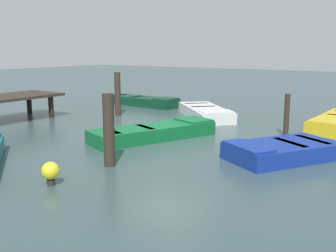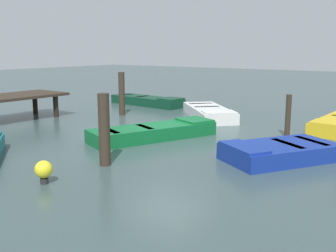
{
  "view_description": "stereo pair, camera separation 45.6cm",
  "coord_description": "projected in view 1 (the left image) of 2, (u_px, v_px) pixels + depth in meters",
  "views": [
    {
      "loc": [
        -9.99,
        -6.63,
        2.69
      ],
      "look_at": [
        0.0,
        0.0,
        0.35
      ],
      "focal_mm": 42.75,
      "sensor_mm": 36.0,
      "label": 1
    },
    {
      "loc": [
        -9.73,
        -7.01,
        2.69
      ],
      "look_at": [
        0.0,
        0.0,
        0.35
      ],
      "focal_mm": 42.75,
      "sensor_mm": 36.0,
      "label": 2
    }
  ],
  "objects": [
    {
      "name": "mooring_piling_far_left",
      "position": [
        109.0,
        130.0,
        9.14
      ],
      "size": [
        0.26,
        0.26,
        1.69
      ],
      "primitive_type": "cylinder",
      "color": "#33281E",
      "rests_on": "ground_plane"
    },
    {
      "name": "mooring_piling_center",
      "position": [
        287.0,
        115.0,
        12.27
      ],
      "size": [
        0.16,
        0.16,
        1.32
      ],
      "primitive_type": "cylinder",
      "color": "#33281E",
      "rests_on": "ground_plane"
    },
    {
      "name": "ground_plane",
      "position": [
        168.0,
        137.0,
        12.28
      ],
      "size": [
        80.0,
        80.0,
        0.0
      ],
      "primitive_type": "plane",
      "color": "#384C4C"
    },
    {
      "name": "rowboat_green",
      "position": [
        155.0,
        132.0,
        12.05
      ],
      "size": [
        4.07,
        2.54,
        0.46
      ],
      "rotation": [
        0.0,
        0.0,
        5.9
      ],
      "color": "#0F602D",
      "rests_on": "ground_plane"
    },
    {
      "name": "rowboat_dark_green",
      "position": [
        142.0,
        101.0,
        19.11
      ],
      "size": [
        1.44,
        4.01,
        0.46
      ],
      "rotation": [
        0.0,
        0.0,
        4.62
      ],
      "color": "#0C3823",
      "rests_on": "ground_plane"
    },
    {
      "name": "rowboat_blue",
      "position": [
        282.0,
        150.0,
        9.83
      ],
      "size": [
        3.1,
        2.68,
        0.46
      ],
      "rotation": [
        0.0,
        0.0,
        2.6
      ],
      "color": "navy",
      "rests_on": "ground_plane"
    },
    {
      "name": "mooring_piling_far_right",
      "position": [
        118.0,
        94.0,
        16.12
      ],
      "size": [
        0.25,
        0.25,
        1.75
      ],
      "primitive_type": "cylinder",
      "color": "#33281E",
      "rests_on": "ground_plane"
    },
    {
      "name": "marker_buoy",
      "position": [
        51.0,
        171.0,
        7.93
      ],
      "size": [
        0.36,
        0.36,
        0.48
      ],
      "color": "#262626",
      "rests_on": "ground_plane"
    },
    {
      "name": "rowboat_white",
      "position": [
        205.0,
        112.0,
        15.75
      ],
      "size": [
        3.41,
        3.45,
        0.46
      ],
      "rotation": [
        0.0,
        0.0,
        3.94
      ],
      "color": "silver",
      "rests_on": "ground_plane"
    }
  ]
}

